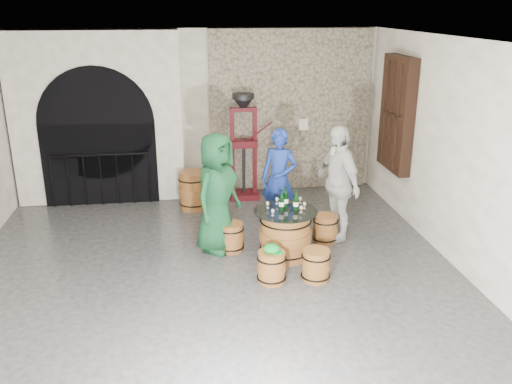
{
  "coord_description": "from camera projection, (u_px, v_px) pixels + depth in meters",
  "views": [
    {
      "loc": [
        -0.35,
        -6.56,
        3.63
      ],
      "look_at": [
        0.67,
        0.76,
        1.05
      ],
      "focal_mm": 38.0,
      "sensor_mm": 36.0,
      "label": 1
    }
  ],
  "objects": [
    {
      "name": "ground",
      "position": [
        215.0,
        285.0,
        7.38
      ],
      "size": [
        8.0,
        8.0,
        0.0
      ],
      "primitive_type": "plane",
      "color": "#2B2B2D",
      "rests_on": "ground"
    },
    {
      "name": "wall_back",
      "position": [
        200.0,
        113.0,
        10.59
      ],
      "size": [
        8.0,
        0.0,
        8.0
      ],
      "primitive_type": "plane",
      "rotation": [
        1.57,
        0.0,
        0.0
      ],
      "color": "white",
      "rests_on": "ground"
    },
    {
      "name": "wall_front",
      "position": [
        254.0,
        377.0,
        3.11
      ],
      "size": [
        8.0,
        0.0,
        8.0
      ],
      "primitive_type": "plane",
      "rotation": [
        -1.57,
        0.0,
        0.0
      ],
      "color": "white",
      "rests_on": "ground"
    },
    {
      "name": "wall_right",
      "position": [
        471.0,
        162.0,
        7.3
      ],
      "size": [
        0.0,
        8.0,
        8.0
      ],
      "primitive_type": "plane",
      "rotation": [
        1.57,
        0.0,
        -1.57
      ],
      "color": "white",
      "rests_on": "ground"
    },
    {
      "name": "ceiling",
      "position": [
        208.0,
        42.0,
        6.32
      ],
      "size": [
        8.0,
        8.0,
        0.0
      ],
      "primitive_type": "plane",
      "rotation": [
        3.14,
        0.0,
        0.0
      ],
      "color": "beige",
      "rests_on": "wall_back"
    },
    {
      "name": "stone_facing_panel",
      "position": [
        290.0,
        111.0,
        10.77
      ],
      "size": [
        3.2,
        0.12,
        3.18
      ],
      "primitive_type": "cube",
      "color": "gray",
      "rests_on": "ground"
    },
    {
      "name": "arched_opening",
      "position": [
        98.0,
        119.0,
        10.11
      ],
      "size": [
        3.1,
        0.6,
        3.19
      ],
      "color": "white",
      "rests_on": "ground"
    },
    {
      "name": "shuttered_window",
      "position": [
        396.0,
        114.0,
        9.47
      ],
      "size": [
        0.23,
        1.1,
        2.0
      ],
      "color": "black",
      "rests_on": "wall_right"
    },
    {
      "name": "barrel_table",
      "position": [
        285.0,
        234.0,
        8.12
      ],
      "size": [
        0.95,
        0.95,
        0.74
      ],
      "color": "#905B29",
      "rests_on": "ground"
    },
    {
      "name": "barrel_stool_left",
      "position": [
        231.0,
        237.0,
        8.35
      ],
      "size": [
        0.41,
        0.41,
        0.45
      ],
      "color": "#905B29",
      "rests_on": "ground"
    },
    {
      "name": "barrel_stool_far",
      "position": [
        280.0,
        221.0,
        8.97
      ],
      "size": [
        0.41,
        0.41,
        0.45
      ],
      "color": "#905B29",
      "rests_on": "ground"
    },
    {
      "name": "barrel_stool_right",
      "position": [
        325.0,
        229.0,
        8.66
      ],
      "size": [
        0.41,
        0.41,
        0.45
      ],
      "color": "#905B29",
      "rests_on": "ground"
    },
    {
      "name": "barrel_stool_near_right",
      "position": [
        316.0,
        265.0,
        7.45
      ],
      "size": [
        0.41,
        0.41,
        0.45
      ],
      "color": "#905B29",
      "rests_on": "ground"
    },
    {
      "name": "barrel_stool_near_left",
      "position": [
        271.0,
        267.0,
        7.4
      ],
      "size": [
        0.41,
        0.41,
        0.45
      ],
      "color": "#905B29",
      "rests_on": "ground"
    },
    {
      "name": "green_cap",
      "position": [
        272.0,
        249.0,
        7.3
      ],
      "size": [
        0.26,
        0.22,
        0.12
      ],
      "color": "#0C8A29",
      "rests_on": "barrel_stool_near_left"
    },
    {
      "name": "person_green",
      "position": [
        217.0,
        193.0,
        8.16
      ],
      "size": [
        1.03,
        1.07,
        1.85
      ],
      "primitive_type": "imported",
      "rotation": [
        0.0,
        0.0,
        0.88
      ],
      "color": "#124022",
      "rests_on": "ground"
    },
    {
      "name": "person_blue",
      "position": [
        279.0,
        179.0,
        9.06
      ],
      "size": [
        0.74,
        0.66,
        1.71
      ],
      "primitive_type": "imported",
      "rotation": [
        0.0,
        0.0,
        -0.52
      ],
      "color": "navy",
      "rests_on": "ground"
    },
    {
      "name": "person_white",
      "position": [
        337.0,
        183.0,
        8.56
      ],
      "size": [
        0.75,
        1.18,
        1.87
      ],
      "primitive_type": "imported",
      "rotation": [
        0.0,
        0.0,
        -1.28
      ],
      "color": "beige",
      "rests_on": "ground"
    },
    {
      "name": "wine_bottle_left",
      "position": [
        282.0,
        202.0,
        7.97
      ],
      "size": [
        0.08,
        0.08,
        0.32
      ],
      "color": "black",
      "rests_on": "barrel_table"
    },
    {
      "name": "wine_bottle_center",
      "position": [
        296.0,
        202.0,
        7.97
      ],
      "size": [
        0.08,
        0.08,
        0.32
      ],
      "color": "black",
      "rests_on": "barrel_table"
    },
    {
      "name": "wine_bottle_right",
      "position": [
        286.0,
        199.0,
        8.09
      ],
      "size": [
        0.08,
        0.08,
        0.32
      ],
      "color": "black",
      "rests_on": "barrel_table"
    },
    {
      "name": "tasting_glass_a",
      "position": [
        273.0,
        213.0,
        7.79
      ],
      "size": [
        0.05,
        0.05,
        0.1
      ],
      "primitive_type": null,
      "color": "#AA5B21",
      "rests_on": "barrel_table"
    },
    {
      "name": "tasting_glass_b",
      "position": [
        304.0,
        205.0,
        8.06
      ],
      "size": [
        0.05,
        0.05,
        0.1
      ],
      "primitive_type": null,
      "color": "#AA5B21",
      "rests_on": "barrel_table"
    },
    {
      "name": "tasting_glass_c",
      "position": [
        277.0,
        201.0,
        8.25
      ],
      "size": [
        0.05,
        0.05,
        0.1
      ],
      "primitive_type": null,
      "color": "#AA5B21",
      "rests_on": "barrel_table"
    },
    {
      "name": "tasting_glass_d",
      "position": [
        300.0,
        200.0,
        8.28
      ],
      "size": [
        0.05,
        0.05,
        0.1
      ],
      "primitive_type": null,
      "color": "#AA5B21",
      "rests_on": "barrel_table"
    },
    {
      "name": "tasting_glass_e",
      "position": [
        301.0,
        209.0,
        7.91
      ],
      "size": [
        0.05,
        0.05,
        0.1
      ],
      "primitive_type": null,
      "color": "#AA5B21",
      "rests_on": "barrel_table"
    },
    {
      "name": "tasting_glass_f",
      "position": [
        268.0,
        205.0,
        8.09
      ],
      "size": [
        0.05,
        0.05,
        0.1
      ],
      "primitive_type": null,
      "color": "#AA5B21",
      "rests_on": "barrel_table"
    },
    {
      "name": "side_barrel",
      "position": [
        193.0,
        190.0,
        10.05
      ],
      "size": [
        0.53,
        0.53,
        0.71
      ],
      "rotation": [
        0.0,
        0.0,
        0.39
      ],
      "color": "#905B29",
      "rests_on": "ground"
    },
    {
      "name": "corking_press",
      "position": [
        244.0,
        139.0,
        10.32
      ],
      "size": [
        0.84,
        0.46,
        2.05
      ],
      "rotation": [
        0.0,
        0.0,
        0.02
      ],
      "color": "#460B14",
      "rests_on": "ground"
    },
    {
      "name": "control_box",
      "position": [
        303.0,
        124.0,
        10.81
      ],
      "size": [
        0.18,
        0.1,
        0.22
      ],
      "primitive_type": "cube",
      "color": "silver",
      "rests_on": "wall_back"
    }
  ]
}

